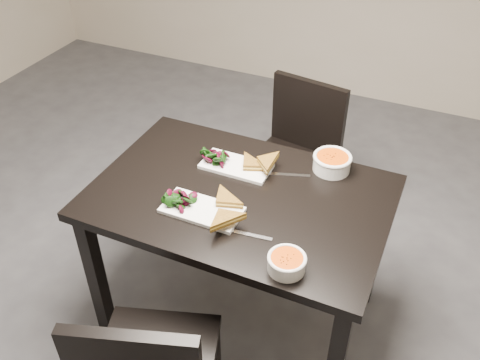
# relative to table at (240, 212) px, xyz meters

# --- Properties ---
(ground) EXTENTS (5.00, 5.00, 0.00)m
(ground) POSITION_rel_table_xyz_m (-0.37, -0.09, -0.65)
(ground) COLOR #47474C
(ground) RESTS_ON ground
(table) EXTENTS (1.20, 0.80, 0.75)m
(table) POSITION_rel_table_xyz_m (0.00, 0.00, 0.00)
(table) COLOR black
(table) RESTS_ON ground
(chair_far) EXTENTS (0.48, 0.48, 0.85)m
(chair_far) POSITION_rel_table_xyz_m (-0.00, 0.76, -0.17)
(chair_far) COLOR black
(chair_far) RESTS_ON ground
(plate_near) EXTENTS (0.31, 0.16, 0.02)m
(plate_near) POSITION_rel_table_xyz_m (-0.09, -0.16, 0.11)
(plate_near) COLOR white
(plate_near) RESTS_ON table
(sandwich_near) EXTENTS (0.18, 0.16, 0.05)m
(sandwich_near) POSITION_rel_table_xyz_m (-0.03, -0.15, 0.14)
(sandwich_near) COLOR olive
(sandwich_near) RESTS_ON plate_near
(salad_near) EXTENTS (0.10, 0.09, 0.04)m
(salad_near) POSITION_rel_table_xyz_m (-0.19, -0.16, 0.14)
(salad_near) COLOR black
(salad_near) RESTS_ON plate_near
(soup_bowl_near) EXTENTS (0.14, 0.14, 0.06)m
(soup_bowl_near) POSITION_rel_table_xyz_m (0.31, -0.31, 0.13)
(soup_bowl_near) COLOR white
(soup_bowl_near) RESTS_ON table
(cutlery_near) EXTENTS (0.18, 0.04, 0.00)m
(cutlery_near) POSITION_rel_table_xyz_m (0.13, -0.21, 0.10)
(cutlery_near) COLOR silver
(cutlery_near) RESTS_ON table
(plate_far) EXTENTS (0.30, 0.15, 0.02)m
(plate_far) POSITION_rel_table_xyz_m (-0.09, 0.16, 0.11)
(plate_far) COLOR white
(plate_far) RESTS_ON table
(sandwich_far) EXTENTS (0.18, 0.16, 0.05)m
(sandwich_far) POSITION_rel_table_xyz_m (-0.02, 0.14, 0.14)
(sandwich_far) COLOR olive
(sandwich_far) RESTS_ON plate_far
(salad_far) EXTENTS (0.09, 0.08, 0.04)m
(salad_far) POSITION_rel_table_xyz_m (-0.19, 0.16, 0.13)
(salad_far) COLOR black
(salad_far) RESTS_ON plate_far
(soup_bowl_far) EXTENTS (0.17, 0.17, 0.07)m
(soup_bowl_far) POSITION_rel_table_xyz_m (0.29, 0.31, 0.14)
(soup_bowl_far) COLOR white
(soup_bowl_far) RESTS_ON table
(cutlery_far) EXTENTS (0.18, 0.07, 0.00)m
(cutlery_far) POSITION_rel_table_xyz_m (0.14, 0.20, 0.10)
(cutlery_far) COLOR silver
(cutlery_far) RESTS_ON table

